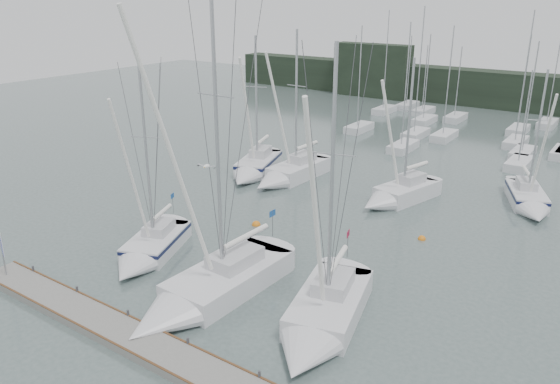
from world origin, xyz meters
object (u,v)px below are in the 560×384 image
Objects in this scene: sailboat_near_right at (319,325)px; sailboat_mid_a at (253,169)px; sailboat_near_left at (147,252)px; sailboat_mid_b at (287,175)px; sailboat_mid_c at (395,196)px; sailboat_near_center at (199,296)px; sailboat_mid_d at (529,202)px; buoy_a at (256,225)px; buoy_b at (422,239)px.

sailboat_mid_a is at bearing 120.47° from sailboat_near_right.
sailboat_mid_b is (-1.26, 17.01, 0.08)m from sailboat_near_left.
sailboat_near_right is at bearing -63.42° from sailboat_mid_a.
sailboat_mid_c is at bearing 42.55° from sailboat_near_left.
sailboat_near_center is 21.58m from sailboat_mid_a.
buoy_a is (-14.96, -14.09, -0.54)m from sailboat_mid_d.
sailboat_mid_c is 6.62m from buoy_b.
sailboat_mid_c is 11.33m from buoy_a.
sailboat_mid_b is 1.15× the size of sailboat_mid_c.
sailboat_mid_c is 1.07× the size of sailboat_mid_d.
buoy_b is (12.58, 12.34, -0.53)m from sailboat_near_left.
sailboat_near_center is at bearing 177.44° from sailboat_near_right.
sailboat_mid_a is 13.08m from sailboat_mid_c.
sailboat_mid_a is at bearing 165.88° from buoy_b.
sailboat_mid_d is (17.17, 22.09, 0.01)m from sailboat_near_left.
sailboat_near_right is 1.13× the size of sailboat_mid_a.
sailboat_mid_a is at bearing -171.01° from sailboat_mid_b.
buoy_b is (13.84, -4.66, -0.61)m from sailboat_mid_b.
buoy_b is (4.15, -5.12, -0.60)m from sailboat_mid_c.
sailboat_mid_a reaches higher than sailboat_mid_d.
buoy_b is (10.37, 4.34, 0.00)m from buoy_a.
sailboat_near_left is 1.07× the size of sailboat_mid_c.
sailboat_near_right is at bearing -48.84° from sailboat_mid_b.
sailboat_mid_b reaches higher than buoy_b.
sailboat_mid_b is (-7.40, 19.04, 0.02)m from sailboat_near_center.
sailboat_mid_c is (13.06, 0.79, -0.05)m from sailboat_mid_a.
sailboat_mid_b is (-13.78, 17.74, 0.04)m from sailboat_near_right.
buoy_a is at bearing -69.72° from sailboat_mid_a.
sailboat_mid_b is at bearing 113.16° from sailboat_near_center.
sailboat_mid_a is (-10.77, 18.71, 0.05)m from sailboat_near_center.
sailboat_near_left is 17.05m from sailboat_mid_b.
sailboat_mid_c is at bearing 129.04° from buoy_b.
sailboat_mid_a reaches higher than sailboat_mid_c.
sailboat_mid_d reaches higher than buoy_b.
sailboat_near_center is 15.77m from buoy_b.
sailboat_mid_d is 20.56m from buoy_a.
buoy_b is (-4.59, -9.75, -0.54)m from sailboat_mid_d.
sailboat_mid_c reaches higher than buoy_b.
sailboat_near_center reaches higher than buoy_a.
sailboat_near_center reaches higher than sailboat_mid_b.
sailboat_near_right is at bearing -123.70° from sailboat_mid_d.
sailboat_near_left is 0.98× the size of sailboat_mid_a.
sailboat_near_right is 1.23× the size of sailboat_mid_c.
sailboat_mid_b is at bearing 161.37° from buoy_b.
sailboat_mid_b is at bearing 111.08° from buoy_a.
sailboat_near_right is (12.52, -0.73, 0.04)m from sailboat_near_left.
sailboat_mid_a is 17.76m from buoy_b.
sailboat_mid_b reaches higher than sailboat_near_left.
sailboat_near_center is at bearing -65.46° from sailboat_mid_b.
sailboat_mid_d is at bearing 30.45° from sailboat_near_left.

